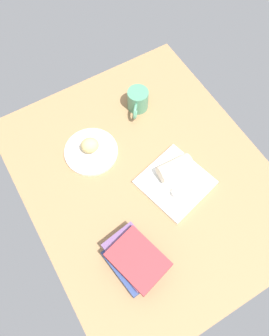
% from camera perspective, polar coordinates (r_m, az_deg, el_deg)
% --- Properties ---
extents(dining_table, '(1.10, 0.90, 0.04)m').
position_cam_1_polar(dining_table, '(1.33, 2.05, -1.94)').
color(dining_table, '#9E754C').
rests_on(dining_table, ground).
extents(round_plate, '(0.21, 0.21, 0.01)m').
position_cam_1_polar(round_plate, '(1.36, -7.29, 2.76)').
color(round_plate, silver).
rests_on(round_plate, dining_table).
extents(scone_pastry, '(0.08, 0.08, 0.06)m').
position_cam_1_polar(scone_pastry, '(1.33, -7.52, 3.79)').
color(scone_pastry, tan).
rests_on(scone_pastry, round_plate).
extents(square_plate, '(0.28, 0.28, 0.02)m').
position_cam_1_polar(square_plate, '(1.30, 6.84, -2.41)').
color(square_plate, white).
rests_on(square_plate, dining_table).
extents(sauce_cup, '(0.04, 0.04, 0.02)m').
position_cam_1_polar(sauce_cup, '(1.26, 7.26, -4.20)').
color(sauce_cup, silver).
rests_on(sauce_cup, square_plate).
extents(breakfast_wrap, '(0.07, 0.13, 0.07)m').
position_cam_1_polar(breakfast_wrap, '(1.28, 6.79, 0.03)').
color(breakfast_wrap, beige).
rests_on(breakfast_wrap, square_plate).
extents(book_stack, '(0.23, 0.18, 0.08)m').
position_cam_1_polar(book_stack, '(1.17, 0.09, -15.14)').
color(book_stack, '#33477F').
rests_on(book_stack, dining_table).
extents(coffee_mug, '(0.12, 0.11, 0.09)m').
position_cam_1_polar(coffee_mug, '(1.44, 0.55, 11.33)').
color(coffee_mug, '#4C8C6B').
rests_on(coffee_mug, dining_table).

